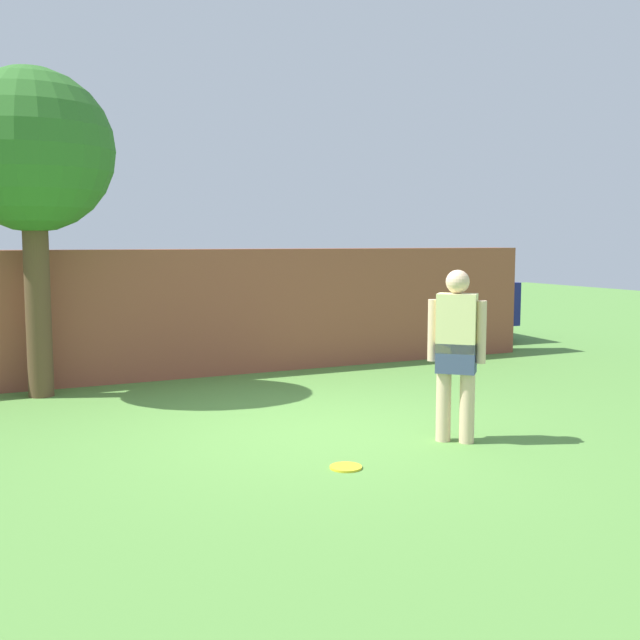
{
  "coord_description": "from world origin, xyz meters",
  "views": [
    {
      "loc": [
        -3.07,
        -6.63,
        1.89
      ],
      "look_at": [
        0.52,
        0.91,
        1.0
      ],
      "focal_mm": 42.06,
      "sensor_mm": 36.0,
      "label": 1
    }
  ],
  "objects_px": {
    "person": "(456,347)",
    "frisbee_yellow": "(346,467)",
    "tree": "(32,155)",
    "car": "(398,296)"
  },
  "relations": [
    {
      "from": "tree",
      "to": "frisbee_yellow",
      "type": "height_order",
      "value": "tree"
    },
    {
      "from": "tree",
      "to": "frisbee_yellow",
      "type": "distance_m",
      "value": 5.46
    },
    {
      "from": "frisbee_yellow",
      "to": "person",
      "type": "bearing_deg",
      "value": 12.74
    },
    {
      "from": "tree",
      "to": "car",
      "type": "height_order",
      "value": "tree"
    },
    {
      "from": "tree",
      "to": "frisbee_yellow",
      "type": "bearing_deg",
      "value": -64.31
    },
    {
      "from": "tree",
      "to": "car",
      "type": "distance_m",
      "value": 7.12
    },
    {
      "from": "person",
      "to": "car",
      "type": "relative_size",
      "value": 0.37
    },
    {
      "from": "tree",
      "to": "person",
      "type": "relative_size",
      "value": 2.41
    },
    {
      "from": "person",
      "to": "frisbee_yellow",
      "type": "bearing_deg",
      "value": 55.99
    },
    {
      "from": "tree",
      "to": "person",
      "type": "height_order",
      "value": "tree"
    }
  ]
}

